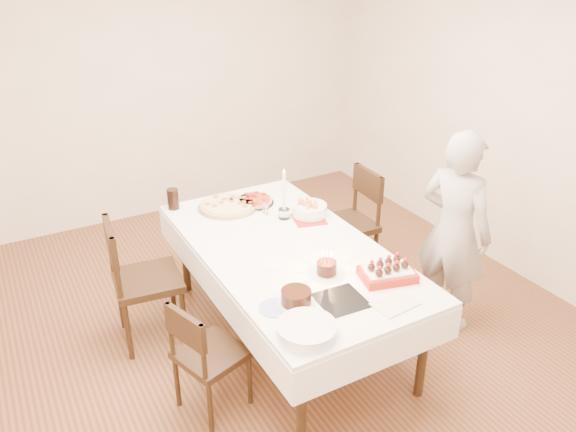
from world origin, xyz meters
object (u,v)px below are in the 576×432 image
chair_left_savory (148,280)px  birthday_cake (327,263)px  strawberry_box (388,273)px  pizza_white (228,206)px  person (454,232)px  cola_glass (173,199)px  taper_candle (284,194)px  chair_left_dessert (211,354)px  pizza_pepperoni (255,201)px  pasta_bowl (309,210)px  layer_cake (296,297)px  dining_table (288,293)px  chair_right_savory (346,225)px

chair_left_savory → birthday_cake: 1.33m
strawberry_box → pizza_white: bearing=107.7°
person → chair_left_savory: bearing=49.4°
cola_glass → chair_left_savory: bearing=-128.0°
taper_candle → chair_left_savory: bearing=176.0°
person → pizza_white: person is taller
chair_left_dessert → person: 1.92m
chair_left_savory → cola_glass: (0.39, 0.50, 0.35)m
person → pizza_white: bearing=29.7°
pizza_pepperoni → pasta_bowl: pasta_bowl is taller
chair_left_dessert → pizza_white: (0.64, 1.15, 0.37)m
taper_candle → birthday_cake: size_ratio=2.95×
pizza_pepperoni → person: bearing=-48.8°
layer_cake → dining_table: bearing=64.8°
chair_left_dessert → pasta_bowl: pasta_bowl is taller
pizza_white → pizza_pepperoni: bearing=-4.7°
chair_right_savory → layer_cake: (-1.15, -1.14, 0.32)m
chair_right_savory → strawberry_box: chair_right_savory is taller
chair_right_savory → chair_left_savory: chair_left_savory is taller
chair_right_savory → pizza_pepperoni: (-0.74, 0.23, 0.30)m
chair_left_savory → pizza_pepperoni: chair_left_savory is taller
person → pizza_pepperoni: person is taller
chair_left_dessert → taper_candle: size_ratio=1.97×
dining_table → layer_cake: 0.79m
pizza_white → pasta_bowl: 0.65m
cola_glass → birthday_cake: size_ratio=1.20×
taper_candle → cola_glass: 0.89m
chair_left_savory → strawberry_box: chair_left_savory is taller
cola_glass → layer_cake: size_ratio=0.73×
chair_left_savory → pasta_bowl: bearing=-179.3°
chair_right_savory → chair_left_savory: bearing=-175.7°
taper_candle → birthday_cake: (-0.15, -0.82, -0.12)m
chair_left_dessert → layer_cake: bearing=135.3°
birthday_cake → strawberry_box: bearing=-37.7°
person → pasta_bowl: (-0.75, 0.76, 0.04)m
pizza_white → layer_cake: (-0.18, -1.38, 0.02)m
pasta_bowl → dining_table: bearing=-137.6°
pizza_white → layer_cake: bearing=-97.5°
dining_table → birthday_cake: bearing=-83.3°
person → taper_candle: (-0.94, 0.82, 0.19)m
chair_right_savory → cola_glass: chair_right_savory is taller
person → taper_candle: size_ratio=3.78×
birthday_cake → chair_left_dessert: bearing=177.3°
chair_right_savory → person: (0.28, -0.94, 0.29)m
pizza_white → pasta_bowl: size_ratio=1.83×
cola_glass → strawberry_box: cola_glass is taller
chair_left_savory → chair_left_dessert: (0.13, -0.86, -0.09)m
chair_right_savory → pasta_bowl: bearing=-156.7°
pizza_pepperoni → taper_candle: bearing=-77.8°
pizza_white → birthday_cake: size_ratio=3.53×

